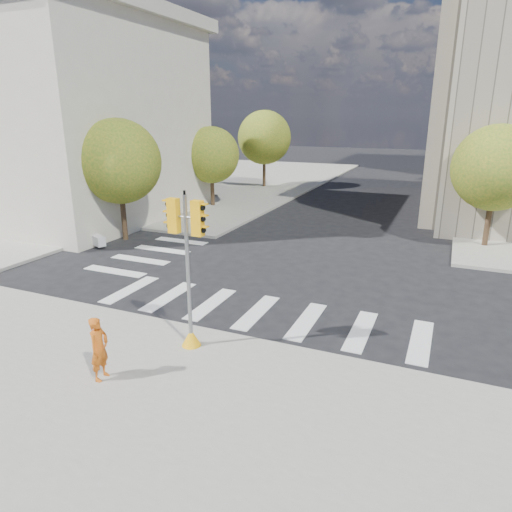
{
  "coord_description": "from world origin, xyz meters",
  "views": [
    {
      "loc": [
        5.62,
        -15.34,
        6.58
      ],
      "look_at": [
        -0.06,
        -2.16,
        2.1
      ],
      "focal_mm": 32.0,
      "sensor_mm": 36.0,
      "label": 1
    }
  ],
  "objects_px": {
    "lamp_far": "(489,139)",
    "photographer": "(99,349)",
    "traffic_signal": "(189,284)",
    "lamp_near": "(503,151)",
    "planter_wall": "(78,231)"
  },
  "relations": [
    {
      "from": "photographer",
      "to": "planter_wall",
      "type": "bearing_deg",
      "value": 39.66
    },
    {
      "from": "lamp_far",
      "to": "lamp_near",
      "type": "bearing_deg",
      "value": -90.0
    },
    {
      "from": "lamp_near",
      "to": "photographer",
      "type": "distance_m",
      "value": 24.03
    },
    {
      "from": "lamp_near",
      "to": "photographer",
      "type": "bearing_deg",
      "value": -114.87
    },
    {
      "from": "traffic_signal",
      "to": "photographer",
      "type": "bearing_deg",
      "value": -113.66
    },
    {
      "from": "lamp_far",
      "to": "photographer",
      "type": "distance_m",
      "value": 37.11
    },
    {
      "from": "traffic_signal",
      "to": "photographer",
      "type": "xyz_separation_m",
      "value": [
        -1.19,
        -2.39,
        -1.08
      ]
    },
    {
      "from": "traffic_signal",
      "to": "photographer",
      "type": "height_order",
      "value": "traffic_signal"
    },
    {
      "from": "traffic_signal",
      "to": "lamp_near",
      "type": "bearing_deg",
      "value": 68.1
    },
    {
      "from": "traffic_signal",
      "to": "planter_wall",
      "type": "relative_size",
      "value": 0.75
    },
    {
      "from": "photographer",
      "to": "lamp_far",
      "type": "bearing_deg",
      "value": -21.85
    },
    {
      "from": "lamp_far",
      "to": "traffic_signal",
      "type": "distance_m",
      "value": 34.41
    },
    {
      "from": "lamp_near",
      "to": "planter_wall",
      "type": "relative_size",
      "value": 1.35
    },
    {
      "from": "lamp_far",
      "to": "photographer",
      "type": "height_order",
      "value": "lamp_far"
    },
    {
      "from": "lamp_near",
      "to": "traffic_signal",
      "type": "bearing_deg",
      "value": -114.67
    }
  ]
}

